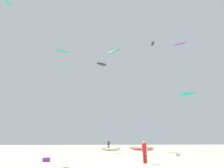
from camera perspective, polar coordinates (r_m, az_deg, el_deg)
The scene contains 13 objects.
person_foreground at distance 15.61m, azimuth 9.95°, elevation -19.25°, with size 0.40×0.45×1.67m.
person_midground at distance 36.74m, azimuth -1.06°, elevation -17.89°, with size 0.55×0.39×1.72m.
kite_grounded_near at distance 34.65m, azimuth 8.93°, elevation -18.97°, with size 4.47×4.13×0.62m.
kite_grounded_mid at distance 33.57m, azimuth -0.24°, elevation -19.34°, with size 3.88×2.14×0.48m.
cooler_box at distance 23.79m, azimuth 19.32°, elevation -19.65°, with size 0.56×0.36×0.32m, color white.
gear_bag at distance 17.56m, azimuth -19.45°, elevation -20.98°, with size 0.56×0.36×0.32m, color purple.
kite_aloft_0 at distance 48.98m, azimuth 12.35°, elevation 11.96°, with size 0.99×2.56×0.39m.
kite_aloft_1 at distance 50.39m, azimuth 19.99°, elevation 11.45°, with size 3.36×2.84×0.67m.
kite_aloft_2 at distance 46.09m, azimuth -14.90°, elevation 9.60°, with size 3.62×2.72×0.63m.
kite_aloft_3 at distance 53.37m, azimuth 0.41°, elevation 9.89°, with size 3.95×4.04×0.88m.
kite_aloft_4 at distance 43.11m, azimuth -3.16°, elevation 6.07°, with size 2.61×1.91×0.66m.
kite_aloft_5 at distance 43.84m, azimuth 21.85°, elevation -3.00°, with size 3.63×2.79×0.85m.
kite_aloft_6 at distance 40.18m, azimuth -30.02°, elevation 21.40°, with size 2.06×3.20×0.62m.
Camera 1 is at (-3.01, -11.89, 1.72)m, focal length 29.87 mm.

